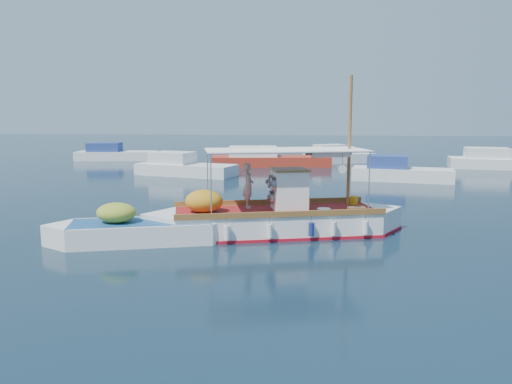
# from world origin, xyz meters

# --- Properties ---
(ground) EXTENTS (160.00, 160.00, 0.00)m
(ground) POSITION_xyz_m (0.00, 0.00, 0.00)
(ground) COLOR black
(ground) RESTS_ON ground
(fishing_caique) EXTENTS (9.19, 4.30, 5.81)m
(fishing_caique) POSITION_xyz_m (-0.31, 0.71, 0.51)
(fishing_caique) COLOR white
(fishing_caique) RESTS_ON ground
(dinghy) EXTENTS (6.16, 3.06, 1.57)m
(dinghy) POSITION_xyz_m (-4.72, -1.01, 0.33)
(dinghy) COLOR white
(dinghy) RESTS_ON ground
(bg_boat_nw) EXTENTS (7.32, 4.17, 1.80)m
(bg_boat_nw) POSITION_xyz_m (-7.91, 16.81, 0.49)
(bg_boat_nw) COLOR silver
(bg_boat_nw) RESTS_ON ground
(bg_boat_n) EXTENTS (9.85, 3.99, 1.80)m
(bg_boat_n) POSITION_xyz_m (-2.71, 23.57, 0.49)
(bg_boat_n) COLOR #A52B1B
(bg_boat_n) RESTS_ON ground
(bg_boat_ne) EXTENTS (6.49, 3.28, 1.80)m
(bg_boat_ne) POSITION_xyz_m (6.52, 15.76, 0.49)
(bg_boat_ne) COLOR silver
(bg_boat_ne) RESTS_ON ground
(bg_boat_e) EXTENTS (8.10, 3.67, 1.80)m
(bg_boat_e) POSITION_xyz_m (15.43, 23.75, 0.49)
(bg_boat_e) COLOR silver
(bg_boat_e) RESTS_ON ground
(bg_boat_far_w) EXTENTS (7.43, 3.32, 1.80)m
(bg_boat_far_w) POSITION_xyz_m (-17.08, 27.02, 0.49)
(bg_boat_far_w) COLOR silver
(bg_boat_far_w) RESTS_ON ground
(bg_boat_far_n) EXTENTS (6.37, 4.51, 1.80)m
(bg_boat_far_n) POSITION_xyz_m (3.11, 26.79, 0.49)
(bg_boat_far_n) COLOR silver
(bg_boat_far_n) RESTS_ON ground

